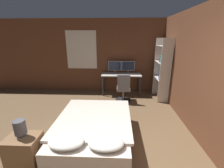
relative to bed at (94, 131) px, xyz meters
name	(u,v)px	position (x,y,z in m)	size (l,w,h in m)	color
wall_back	(113,57)	(0.27, 3.14, 1.09)	(12.00, 0.08, 2.70)	brown
wall_side_right	(203,74)	(2.15, 0.41, 1.08)	(0.06, 12.00, 2.70)	brown
bed	(94,131)	(0.00, 0.00, 0.00)	(1.45, 1.90, 0.61)	#846647
nightstand	(25,152)	(-1.01, -0.64, 0.02)	(0.50, 0.38, 0.57)	brown
bedside_lamp	(20,128)	(-1.01, -0.64, 0.47)	(0.17, 0.17, 0.29)	gray
desk	(121,77)	(0.58, 2.78, 0.39)	(1.43, 0.58, 0.76)	beige
monitor_left	(115,66)	(0.33, 2.97, 0.75)	(0.48, 0.16, 0.45)	#B7B7BC
monitor_right	(128,66)	(0.84, 2.97, 0.75)	(0.48, 0.16, 0.45)	#B7B7BC
keyboard	(121,75)	(0.58, 2.60, 0.50)	(0.37, 0.13, 0.02)	#B7B7BC
computer_mouse	(129,75)	(0.86, 2.60, 0.51)	(0.07, 0.05, 0.04)	#B7B7BC
office_chair	(123,91)	(0.65, 2.08, 0.10)	(0.52, 0.52, 0.94)	black
bookshelf	(163,67)	(1.93, 2.35, 0.87)	(0.34, 0.83, 2.03)	beige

